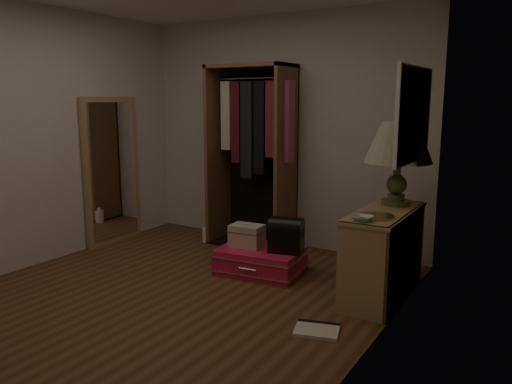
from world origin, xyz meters
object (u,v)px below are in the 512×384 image
at_px(table_lamp, 399,144).
at_px(white_jug, 207,235).
at_px(open_wardrobe, 255,141).
at_px(floor_mirror, 112,171).
at_px(pink_suitcase, 261,260).
at_px(console_bookshelf, 384,251).
at_px(train_case, 247,235).
at_px(black_bag, 286,234).

distance_m(table_lamp, white_jug, 2.59).
xyz_separation_m(open_wardrobe, floor_mirror, (-1.49, -0.77, -0.35)).
bearing_deg(pink_suitcase, open_wardrobe, 118.28).
bearing_deg(floor_mirror, console_bookshelf, 0.59).
relative_size(console_bookshelf, open_wardrobe, 0.55).
relative_size(pink_suitcase, train_case, 2.57).
xyz_separation_m(pink_suitcase, white_jug, (-1.09, 0.59, -0.04)).
xyz_separation_m(open_wardrobe, table_lamp, (1.76, -0.47, 0.08)).
xyz_separation_m(pink_suitcase, table_lamp, (1.19, 0.34, 1.16)).
distance_m(pink_suitcase, white_jug, 1.24).
xyz_separation_m(black_bag, table_lamp, (0.93, 0.31, 0.87)).
relative_size(console_bookshelf, pink_suitcase, 1.29).
height_order(pink_suitcase, black_bag, black_bag).
distance_m(floor_mirror, table_lamp, 3.29).
height_order(train_case, black_bag, black_bag).
height_order(floor_mirror, black_bag, floor_mirror).
xyz_separation_m(console_bookshelf, pink_suitcase, (-1.19, -0.07, -0.27)).
height_order(open_wardrobe, black_bag, open_wardrobe).
xyz_separation_m(open_wardrobe, white_jug, (-0.53, -0.22, -1.12)).
xyz_separation_m(train_case, table_lamp, (1.35, 0.35, 0.93)).
distance_m(console_bookshelf, pink_suitcase, 1.22).
bearing_deg(floor_mirror, white_jug, 29.75).
xyz_separation_m(console_bookshelf, train_case, (-1.34, -0.08, -0.04)).
relative_size(console_bookshelf, white_jug, 5.50).
relative_size(floor_mirror, white_jug, 8.35).
height_order(open_wardrobe, white_jug, open_wardrobe).
distance_m(open_wardrobe, black_bag, 1.38).
bearing_deg(console_bookshelf, train_case, -176.50).
bearing_deg(open_wardrobe, pink_suitcase, -55.21).
bearing_deg(black_bag, white_jug, 144.12).
relative_size(floor_mirror, black_bag, 4.85).
height_order(floor_mirror, white_jug, floor_mirror).
bearing_deg(black_bag, open_wardrobe, 123.13).
relative_size(open_wardrobe, floor_mirror, 1.21).
bearing_deg(console_bookshelf, floor_mirror, -179.41).
height_order(console_bookshelf, pink_suitcase, console_bookshelf).
height_order(open_wardrobe, floor_mirror, open_wardrobe).
relative_size(train_case, white_jug, 1.66).
bearing_deg(open_wardrobe, table_lamp, -15.09).
bearing_deg(console_bookshelf, open_wardrobe, 157.15).
relative_size(floor_mirror, train_case, 5.04).
relative_size(console_bookshelf, train_case, 3.32).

